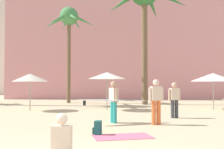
{
  "coord_description": "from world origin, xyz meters",
  "views": [
    {
      "loc": [
        1.03,
        -4.93,
        1.55
      ],
      "look_at": [
        0.93,
        7.74,
        1.95
      ],
      "focal_mm": 45.19,
      "sensor_mm": 36.0,
      "label": 1
    }
  ],
  "objects_px": {
    "cafe_umbrella_1": "(213,77)",
    "cafe_umbrella_4": "(107,76)",
    "backpack": "(98,128)",
    "cafe_umbrella_0": "(30,78)",
    "person_far_right": "(59,145)",
    "palm_tree_center": "(69,23)",
    "beach_towel": "(122,137)",
    "person_near_right": "(114,100)",
    "person_mid_left": "(156,100)",
    "person_far_left": "(174,98)"
  },
  "relations": [
    {
      "from": "cafe_umbrella_1",
      "to": "cafe_umbrella_4",
      "type": "xyz_separation_m",
      "value": [
        -6.3,
        -0.36,
        0.09
      ]
    },
    {
      "from": "cafe_umbrella_1",
      "to": "backpack",
      "type": "height_order",
      "value": "cafe_umbrella_1"
    },
    {
      "from": "cafe_umbrella_4",
      "to": "backpack",
      "type": "relative_size",
      "value": 5.31
    },
    {
      "from": "cafe_umbrella_0",
      "to": "backpack",
      "type": "height_order",
      "value": "cafe_umbrella_0"
    },
    {
      "from": "cafe_umbrella_0",
      "to": "person_far_right",
      "type": "distance_m",
      "value": 11.1
    },
    {
      "from": "palm_tree_center",
      "to": "cafe_umbrella_1",
      "type": "relative_size",
      "value": 2.87
    },
    {
      "from": "beach_towel",
      "to": "backpack",
      "type": "distance_m",
      "value": 0.83
    },
    {
      "from": "cafe_umbrella_4",
      "to": "person_far_right",
      "type": "bearing_deg",
      "value": -93.63
    },
    {
      "from": "palm_tree_center",
      "to": "person_near_right",
      "type": "distance_m",
      "value": 13.15
    },
    {
      "from": "backpack",
      "to": "person_far_right",
      "type": "relative_size",
      "value": 0.41
    },
    {
      "from": "person_mid_left",
      "to": "person_far_left",
      "type": "relative_size",
      "value": 1.06
    },
    {
      "from": "person_near_right",
      "to": "cafe_umbrella_0",
      "type": "bearing_deg",
      "value": 105.31
    },
    {
      "from": "backpack",
      "to": "person_mid_left",
      "type": "bearing_deg",
      "value": -125.57
    },
    {
      "from": "cafe_umbrella_4",
      "to": "cafe_umbrella_1",
      "type": "bearing_deg",
      "value": 3.28
    },
    {
      "from": "cafe_umbrella_0",
      "to": "beach_towel",
      "type": "relative_size",
      "value": 1.25
    },
    {
      "from": "person_near_right",
      "to": "person_far_left",
      "type": "relative_size",
      "value": 1.76
    },
    {
      "from": "cafe_umbrella_1",
      "to": "palm_tree_center",
      "type": "bearing_deg",
      "value": 149.62
    },
    {
      "from": "backpack",
      "to": "person_far_left",
      "type": "height_order",
      "value": "person_far_left"
    },
    {
      "from": "cafe_umbrella_0",
      "to": "backpack",
      "type": "bearing_deg",
      "value": -60.19
    },
    {
      "from": "palm_tree_center",
      "to": "beach_towel",
      "type": "xyz_separation_m",
      "value": [
        3.87,
        -14.14,
        -6.41
      ]
    },
    {
      "from": "beach_towel",
      "to": "person_near_right",
      "type": "xyz_separation_m",
      "value": [
        -0.26,
        2.77,
        0.89
      ]
    },
    {
      "from": "palm_tree_center",
      "to": "backpack",
      "type": "bearing_deg",
      "value": -77.22
    },
    {
      "from": "palm_tree_center",
      "to": "cafe_umbrella_4",
      "type": "xyz_separation_m",
      "value": [
        3.21,
        -5.94,
        -4.42
      ]
    },
    {
      "from": "cafe_umbrella_1",
      "to": "person_mid_left",
      "type": "distance_m",
      "value": 7.57
    },
    {
      "from": "beach_towel",
      "to": "backpack",
      "type": "height_order",
      "value": "backpack"
    },
    {
      "from": "beach_towel",
      "to": "person_far_left",
      "type": "distance_m",
      "value": 5.18
    },
    {
      "from": "cafe_umbrella_1",
      "to": "person_near_right",
      "type": "xyz_separation_m",
      "value": [
        -5.91,
        -5.79,
        -1.01
      ]
    },
    {
      "from": "cafe_umbrella_4",
      "to": "person_mid_left",
      "type": "xyz_separation_m",
      "value": [
        2.0,
        -5.79,
        -1.06
      ]
    },
    {
      "from": "cafe_umbrella_1",
      "to": "person_near_right",
      "type": "bearing_deg",
      "value": -135.55
    },
    {
      "from": "backpack",
      "to": "cafe_umbrella_4",
      "type": "bearing_deg",
      "value": -81.45
    },
    {
      "from": "cafe_umbrella_1",
      "to": "beach_towel",
      "type": "height_order",
      "value": "cafe_umbrella_1"
    },
    {
      "from": "cafe_umbrella_0",
      "to": "person_far_left",
      "type": "height_order",
      "value": "cafe_umbrella_0"
    },
    {
      "from": "cafe_umbrella_0",
      "to": "beach_towel",
      "type": "bearing_deg",
      "value": -57.22
    },
    {
      "from": "person_mid_left",
      "to": "cafe_umbrella_1",
      "type": "bearing_deg",
      "value": -51.68
    },
    {
      "from": "person_far_right",
      "to": "cafe_umbrella_4",
      "type": "bearing_deg",
      "value": -177.53
    },
    {
      "from": "palm_tree_center",
      "to": "cafe_umbrella_0",
      "type": "xyz_separation_m",
      "value": [
        -1.16,
        -6.33,
        -4.54
      ]
    },
    {
      "from": "person_near_right",
      "to": "person_far_left",
      "type": "bearing_deg",
      "value": 3.86
    },
    {
      "from": "cafe_umbrella_1",
      "to": "person_near_right",
      "type": "relative_size",
      "value": 0.95
    },
    {
      "from": "person_mid_left",
      "to": "cafe_umbrella_0",
      "type": "bearing_deg",
      "value": 33.03
    },
    {
      "from": "cafe_umbrella_1",
      "to": "person_mid_left",
      "type": "xyz_separation_m",
      "value": [
        -4.3,
        -6.15,
        -0.98
      ]
    },
    {
      "from": "cafe_umbrella_1",
      "to": "cafe_umbrella_4",
      "type": "relative_size",
      "value": 1.2
    },
    {
      "from": "cafe_umbrella_1",
      "to": "person_far_right",
      "type": "height_order",
      "value": "cafe_umbrella_1"
    },
    {
      "from": "beach_towel",
      "to": "person_far_left",
      "type": "relative_size",
      "value": 1.05
    },
    {
      "from": "palm_tree_center",
      "to": "cafe_umbrella_4",
      "type": "height_order",
      "value": "palm_tree_center"
    },
    {
      "from": "cafe_umbrella_4",
      "to": "person_mid_left",
      "type": "bearing_deg",
      "value": -70.95
    },
    {
      "from": "cafe_umbrella_1",
      "to": "person_far_left",
      "type": "relative_size",
      "value": 1.67
    },
    {
      "from": "cafe_umbrella_1",
      "to": "backpack",
      "type": "bearing_deg",
      "value": -127.72
    },
    {
      "from": "backpack",
      "to": "person_mid_left",
      "type": "distance_m",
      "value": 3.04
    },
    {
      "from": "cafe_umbrella_4",
      "to": "person_far_left",
      "type": "height_order",
      "value": "cafe_umbrella_4"
    },
    {
      "from": "cafe_umbrella_4",
      "to": "person_far_right",
      "type": "distance_m",
      "value": 10.9
    }
  ]
}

